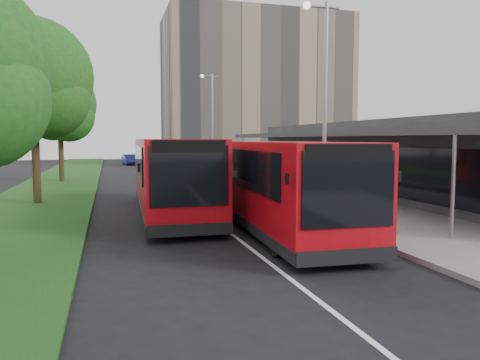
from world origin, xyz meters
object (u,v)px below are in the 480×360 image
object	(u,v)px
tree_mid	(33,84)
bus_second	(172,176)
lamp_post_far	(211,118)
bus_main	(277,185)
lamp_post_near	(323,95)
bollard	(241,173)
car_far	(129,160)
car_near	(164,162)
litter_bin	(274,182)
tree_far	(60,109)

from	to	relation	value
tree_mid	bus_second	distance (m)	8.37
lamp_post_far	bus_main	bearing A→B (deg)	-96.53
lamp_post_near	bollard	distance (m)	15.34
car_far	tree_mid	bearing A→B (deg)	-107.50
bus_second	car_far	distance (m)	38.44
car_far	car_near	bearing A→B (deg)	-67.90
car_near	bus_main	bearing A→B (deg)	-106.03
lamp_post_far	car_far	world-z (taller)	lamp_post_far
bus_main	bollard	distance (m)	16.97
litter_bin	car_near	world-z (taller)	car_near
bollard	car_near	world-z (taller)	bollard
bollard	car_far	bearing A→B (deg)	103.95
lamp_post_far	car_near	distance (m)	15.58
lamp_post_far	litter_bin	xyz separation A→B (m)	(1.25, -11.13, -4.15)
tree_mid	bus_second	xyz separation A→B (m)	(5.67, -4.70, -3.98)
bollard	car_near	distance (m)	20.32
bollard	car_near	size ratio (longest dim) A/B	0.33
tree_mid	lamp_post_far	size ratio (longest dim) A/B	1.07
bus_main	lamp_post_far	bearing A→B (deg)	85.87
bus_second	litter_bin	distance (m)	9.41
tree_far	car_near	bearing A→B (deg)	60.21
bus_second	car_far	world-z (taller)	bus_second
litter_bin	bollard	distance (m)	5.92
bus_main	litter_bin	size ratio (longest dim) A/B	12.60
tree_far	lamp_post_far	distance (m)	11.18
tree_mid	litter_bin	size ratio (longest dim) A/B	10.21
tree_mid	bus_second	size ratio (longest dim) A/B	0.79
bus_main	litter_bin	xyz separation A→B (m)	(3.75, 10.69, -0.95)
bus_main	car_near	xyz separation A→B (m)	(0.43, 36.69, -0.94)
tree_far	bus_second	size ratio (longest dim) A/B	0.74
tree_mid	bollard	size ratio (longest dim) A/B	7.60
litter_bin	car_near	distance (m)	26.21
tree_mid	car_near	distance (m)	29.68
tree_mid	bollard	xyz separation A→B (m)	(12.10, 7.73, -4.83)
tree_mid	car_near	bearing A→B (deg)	71.97
tree_far	bus_main	distance (m)	22.88
tree_mid	bus_main	distance (m)	13.01
lamp_post_near	bus_main	bearing A→B (deg)	-144.02
lamp_post_near	litter_bin	size ratio (longest dim) A/B	9.51
tree_mid	lamp_post_near	bearing A→B (deg)	-32.36
lamp_post_near	car_near	xyz separation A→B (m)	(-2.07, 34.88, -4.13)
tree_mid	bus_main	world-z (taller)	tree_mid
tree_far	tree_mid	bearing A→B (deg)	-90.00
car_near	litter_bin	bearing A→B (deg)	-98.09
bus_main	bus_second	bearing A→B (deg)	127.80
tree_mid	lamp_post_near	size ratio (longest dim) A/B	1.07
bus_main	car_far	xyz separation A→B (m)	(-2.99, 42.59, -0.90)
tree_far	litter_bin	size ratio (longest dim) A/B	9.57
tree_far	car_near	size ratio (longest dim) A/B	2.35
tree_mid	lamp_post_far	bearing A→B (deg)	49.32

